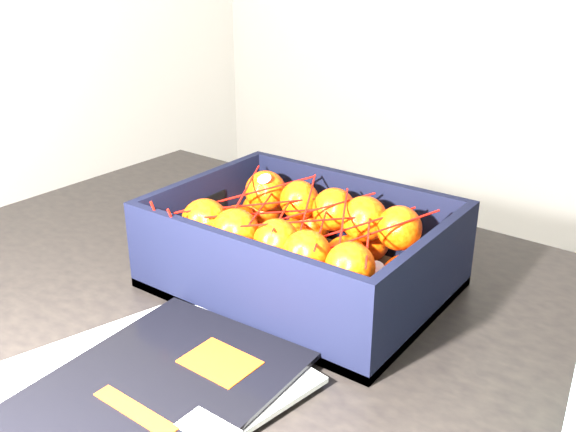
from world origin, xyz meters
The scene contains 5 objects.
table centered at (-0.02, -0.17, 0.65)m, with size 1.22×0.83×0.75m.
magazine_stack centered at (-0.04, -0.37, 0.76)m, with size 0.32×0.33×0.02m.
produce_crate centered at (-0.05, -0.09, 0.79)m, with size 0.36×0.27×0.12m.
clementine_heap centered at (-0.05, -0.09, 0.81)m, with size 0.34×0.25×0.11m.
mesh_net centered at (-0.05, -0.10, 0.85)m, with size 0.29×0.24×0.09m.
Camera 1 is at (0.39, -0.71, 1.17)m, focal length 40.48 mm.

